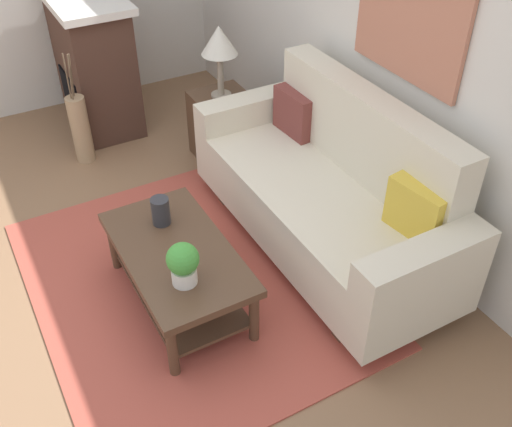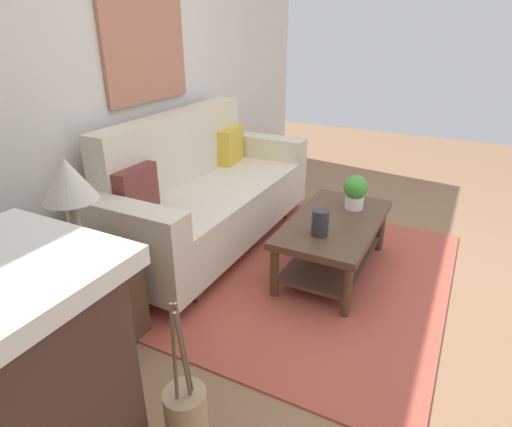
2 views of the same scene
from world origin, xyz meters
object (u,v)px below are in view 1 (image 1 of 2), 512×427
tabletop_vase (161,211)px  throw_pillow_maroon (294,113)px  fireplace (94,62)px  framed_painting (411,12)px  table_lamp (219,43)px  throw_pillow_mustard (416,210)px  potted_plant_tabletop (183,263)px  floor_vase (81,130)px  couch (328,193)px  side_table (223,127)px  coffee_table (178,264)px

tabletop_vase → throw_pillow_maroon: bearing=108.6°
fireplace → framed_painting: bearing=28.0°
table_lamp → fireplace: bearing=-146.4°
throw_pillow_mustard → potted_plant_tabletop: bearing=-105.3°
table_lamp → floor_vase: 1.35m
table_lamp → fireplace: (-1.06, -0.71, -0.41)m
tabletop_vase → fireplace: size_ratio=0.15×
couch → floor_vase: (-1.86, -1.15, -0.14)m
side_table → fireplace: size_ratio=0.48×
table_lamp → framed_painting: size_ratio=0.63×
throw_pillow_mustard → table_lamp: size_ratio=0.63×
fireplace → coffee_table: bearing=-6.6°
couch → framed_painting: bearing=90.0°
throw_pillow_maroon → side_table: throw_pillow_maroon is taller
couch → coffee_table: 1.10m
side_table → table_lamp: size_ratio=0.98×
throw_pillow_maroon → framed_painting: size_ratio=0.40×
fireplace → floor_vase: (0.55, -0.33, -0.30)m
table_lamp → fireplace: 1.34m
throw_pillow_maroon → tabletop_vase: 1.28m
framed_painting → fireplace: bearing=-152.0°
throw_pillow_maroon → coffee_table: 1.45m
throw_pillow_maroon → tabletop_vase: (0.40, -1.20, -0.16)m
side_table → potted_plant_tabletop: bearing=-32.4°
throw_pillow_mustard → table_lamp: 2.04m
side_table → framed_painting: (1.35, 0.58, 1.27)m
framed_painting → throw_pillow_mustard: bearing=-27.7°
table_lamp → floor_vase: (-0.51, -1.04, -0.71)m
couch → potted_plant_tabletop: bearing=-75.5°
tabletop_vase → table_lamp: (-1.11, 0.96, 0.47)m
throw_pillow_mustard → fireplace: fireplace is taller
coffee_table → side_table: bearing=144.5°
throw_pillow_maroon → framed_painting: 1.13m
fireplace → floor_vase: 0.71m
couch → tabletop_vase: couch is taller
side_table → floor_vase: bearing=-116.1°
potted_plant_tabletop → floor_vase: (-2.16, 0.01, -0.28)m
framed_painting → table_lamp: bearing=-156.9°
fireplace → framed_painting: framed_painting is taller
table_lamp → coffee_table: bearing=-35.5°
throw_pillow_mustard → side_table: size_ratio=0.64×
throw_pillow_maroon → floor_vase: size_ratio=0.63×
couch → floor_vase: 2.19m
coffee_table → potted_plant_tabletop: bearing=-12.8°
fireplace → floor_vase: size_ratio=2.02×
couch → throw_pillow_mustard: bearing=11.0°
throw_pillow_mustard → framed_painting: 1.13m
throw_pillow_mustard → framed_painting: bearing=152.3°
potted_plant_tabletop → table_lamp: size_ratio=0.46×
throw_pillow_mustard → coffee_table: size_ratio=0.33×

